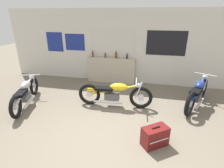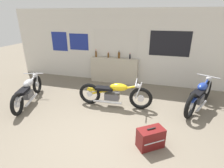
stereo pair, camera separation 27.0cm
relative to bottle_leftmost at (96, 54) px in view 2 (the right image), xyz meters
name	(u,v)px [view 2 (the right image)]	position (x,y,z in m)	size (l,w,h in m)	color
ground_plane	(99,140)	(1.38, -3.55, -1.13)	(24.00, 24.00, 0.00)	#706656
wall_back	(131,47)	(1.37, 0.18, 0.28)	(10.00, 0.07, 2.80)	silver
sill_counter	(114,70)	(0.75, 0.00, -0.63)	(1.88, 0.28, 0.99)	#B7AD99
bottle_leftmost	(96,54)	(0.00, 0.00, 0.00)	(0.07, 0.07, 0.30)	#5B3814
bottle_left_center	(108,55)	(0.50, 0.03, -0.04)	(0.06, 0.06, 0.21)	#5B3814
bottle_center	(119,55)	(0.94, 0.02, 0.00)	(0.08, 0.08, 0.29)	#5B3814
bottle_right_center	(130,56)	(1.36, 0.03, -0.03)	(0.06, 0.06, 0.22)	black
motorcycle_yellow	(114,94)	(1.30, -1.95, -0.72)	(2.21, 0.64, 0.83)	black
motorcycle_blue	(200,95)	(3.68, -1.41, -0.71)	(1.05, 1.89, 0.88)	black
motorcycle_silver	(28,91)	(-1.33, -2.44, -0.74)	(0.84, 2.01, 0.77)	black
hard_case_darkred	(151,138)	(2.47, -3.43, -0.91)	(0.61, 0.55, 0.45)	maroon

